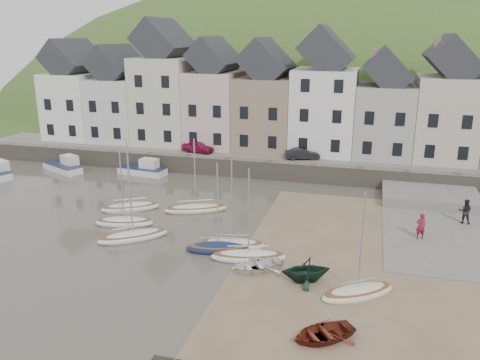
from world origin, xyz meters
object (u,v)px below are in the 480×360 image
(rowboat_red, at_px, (323,333))
(person_dark, at_px, (465,211))
(sailboat_0, at_px, (131,207))
(person_red, at_px, (421,226))
(rowboat_white, at_px, (256,265))
(car_right, at_px, (302,154))
(rowboat_green, at_px, (306,270))
(car_left, at_px, (198,147))

(rowboat_red, distance_m, person_dark, 19.70)
(sailboat_0, bearing_deg, person_red, -0.25)
(rowboat_white, distance_m, car_right, 22.41)
(rowboat_red, bearing_deg, sailboat_0, -166.17)
(rowboat_white, height_order, person_dark, person_dark)
(rowboat_green, bearing_deg, car_left, -169.74)
(sailboat_0, height_order, rowboat_red, sailboat_0)
(sailboat_0, relative_size, person_red, 3.35)
(rowboat_red, bearing_deg, person_dark, 115.68)
(rowboat_red, xyz_separation_m, car_left, (-16.71, 28.31, 1.83))
(sailboat_0, bearing_deg, rowboat_white, -31.50)
(rowboat_red, bearing_deg, person_red, 120.87)
(person_red, distance_m, person_dark, 5.31)
(person_red, height_order, car_right, car_right)
(sailboat_0, height_order, car_left, sailboat_0)
(rowboat_white, xyz_separation_m, rowboat_green, (3.09, -0.59, 0.42))
(rowboat_red, height_order, person_red, person_red)
(person_red, xyz_separation_m, person_dark, (3.48, 4.01, 0.02))
(rowboat_white, height_order, rowboat_red, rowboat_white)
(rowboat_green, bearing_deg, rowboat_red, -6.95)
(sailboat_0, distance_m, rowboat_green, 17.77)
(person_red, bearing_deg, sailboat_0, -20.07)
(rowboat_red, relative_size, person_red, 1.69)
(rowboat_green, xyz_separation_m, person_dark, (10.38, 12.22, 0.26))
(sailboat_0, bearing_deg, rowboat_red, -38.43)
(sailboat_0, bearing_deg, car_left, 87.85)
(person_red, xyz_separation_m, car_left, (-22.04, 14.71, 1.15))
(rowboat_green, distance_m, person_red, 10.73)
(rowboat_red, xyz_separation_m, person_dark, (8.81, 17.61, 0.69))
(sailboat_0, distance_m, rowboat_red, 22.03)
(rowboat_white, bearing_deg, sailboat_0, -158.22)
(rowboat_white, distance_m, car_left, 25.44)
(rowboat_red, distance_m, person_red, 14.62)
(car_left, distance_m, car_right, 11.50)
(rowboat_white, distance_m, person_dark, 17.81)
(car_left, bearing_deg, rowboat_white, -140.99)
(person_dark, xyz_separation_m, car_right, (-14.02, 10.70, 1.10))
(sailboat_0, relative_size, rowboat_red, 1.99)
(sailboat_0, height_order, person_dark, sailboat_0)
(person_red, xyz_separation_m, car_right, (-10.54, 14.71, 1.11))
(car_left, bearing_deg, rowboat_red, -138.78)
(rowboat_white, xyz_separation_m, person_dark, (13.47, 11.63, 0.68))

